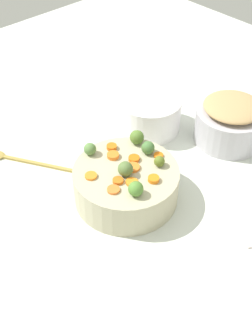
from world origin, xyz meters
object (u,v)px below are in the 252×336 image
at_px(serving_bowl_carrots, 126,184).
at_px(casserole_dish, 149,114).
at_px(wooden_spoon, 16,159).
at_px(metal_pot, 230,125).

relative_size(serving_bowl_carrots, casserole_dish, 1.40).
xyz_separation_m(serving_bowl_carrots, casserole_dish, (0.29, 0.19, 0.01)).
bearing_deg(wooden_spoon, metal_pot, -33.65).
bearing_deg(serving_bowl_carrots, wooden_spoon, 112.30).
bearing_deg(wooden_spoon, serving_bowl_carrots, -67.70).
height_order(metal_pot, wooden_spoon, metal_pot).
height_order(serving_bowl_carrots, metal_pot, metal_pot).
bearing_deg(serving_bowl_carrots, casserole_dish, 34.03).
xyz_separation_m(metal_pot, wooden_spoon, (-0.58, 0.39, -0.05)).
distance_m(metal_pot, wooden_spoon, 0.70).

